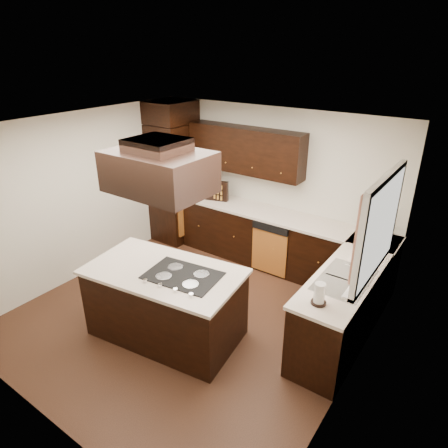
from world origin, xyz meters
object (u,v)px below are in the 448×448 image
(range_hood, at_px, (159,172))
(island, at_px, (166,304))
(spice_rack, at_px, (216,191))
(oven_column, at_px, (174,183))

(range_hood, bearing_deg, island, 146.97)
(spice_rack, bearing_deg, oven_column, 166.50)
(island, bearing_deg, oven_column, 121.24)
(island, relative_size, range_hood, 1.69)
(spice_rack, bearing_deg, range_hood, -83.89)
(range_hood, bearing_deg, oven_column, 129.74)
(range_hood, distance_m, spice_rack, 2.72)
(oven_column, height_order, spice_rack, oven_column)
(range_hood, bearing_deg, spice_rack, 112.88)
(range_hood, relative_size, spice_rack, 2.62)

